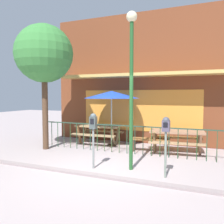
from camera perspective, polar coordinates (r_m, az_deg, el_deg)
ground at (r=6.51m, az=-3.59°, el=-13.74°), size 40.00×40.00×0.00m
pub_storefront at (r=10.19m, az=6.93°, el=7.83°), size 7.68×1.37×5.36m
patio_fence_front at (r=8.17m, az=2.66°, el=-5.30°), size 6.48×0.04×0.97m
picnic_table_left at (r=9.76m, az=-3.26°, el=-4.06°), size 1.87×1.45×0.79m
picnic_table_right at (r=8.51m, az=15.23°, el=-5.40°), size 1.96×1.58×0.79m
patio_umbrella at (r=9.20m, az=-0.13°, el=4.11°), size 2.15×2.15×2.15m
patio_bench at (r=8.52m, az=8.94°, el=-7.06°), size 1.43×0.57×0.48m
parking_meter_near at (r=6.44m, az=-4.51°, el=-3.37°), size 0.18×0.17×1.50m
parking_meter_far at (r=5.83m, az=12.76°, el=-4.43°), size 0.18×0.17×1.47m
street_tree at (r=9.15m, az=-15.95°, el=13.10°), size 2.09×2.09×4.52m
street_lamp at (r=6.31m, az=4.68°, el=10.36°), size 0.28×0.28×4.13m
curb_edge at (r=6.13m, az=-5.47°, el=-14.87°), size 10.76×0.20×0.11m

